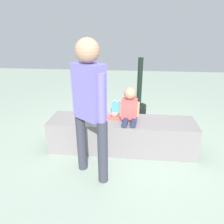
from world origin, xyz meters
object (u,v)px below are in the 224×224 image
handbag_black_leather (138,114)px  party_cup_red (91,126)px  gift_bag (117,109)px  adult_standing (90,101)px  cake_plate (114,116)px  handbag_brown_canvas (133,123)px  water_bottle_near_gift (87,113)px  child_seated (130,107)px  cake_box_white (112,126)px

handbag_black_leather → party_cup_red: bearing=-150.8°
party_cup_red → gift_bag: bearing=57.0°
adult_standing → handbag_black_leather: size_ratio=4.53×
cake_plate → party_cup_red: cake_plate is taller
handbag_brown_canvas → water_bottle_near_gift: bearing=154.0°
cake_plate → gift_bag: cake_plate is taller
child_seated → handbag_black_leather: child_seated is taller
water_bottle_near_gift → child_seated: bearing=-52.2°
cake_box_white → water_bottle_near_gift: bearing=141.0°
handbag_brown_canvas → cake_box_white: bearing=179.7°
gift_bag → handbag_brown_canvas: 0.68m
child_seated → cake_box_white: 0.96m
child_seated → gift_bag: (-0.27, 1.25, -0.53)m
handbag_brown_canvas → child_seated: bearing=-96.0°
adult_standing → cake_box_white: 1.55m
child_seated → adult_standing: size_ratio=0.30×
cake_box_white → handbag_black_leather: handbag_black_leather is taller
gift_bag → cake_box_white: bearing=-93.4°
water_bottle_near_gift → party_cup_red: water_bottle_near_gift is taller
cake_plate → handbag_black_leather: cake_plate is taller
water_bottle_near_gift → handbag_brown_canvas: bearing=-26.0°
cake_box_white → handbag_black_leather: size_ratio=0.78×
adult_standing → water_bottle_near_gift: size_ratio=8.15×
cake_plate → party_cup_red: size_ratio=1.99×
cake_plate → water_bottle_near_gift: 1.27m
child_seated → party_cup_red: child_seated is taller
cake_plate → water_bottle_near_gift: (-0.65, 1.02, -0.40)m
child_seated → party_cup_red: size_ratio=4.28×
adult_standing → handbag_black_leather: 1.96m
handbag_black_leather → child_seated: bearing=-98.7°
party_cup_red → handbag_brown_canvas: 0.76m
cake_plate → water_bottle_near_gift: cake_plate is taller
cake_plate → water_bottle_near_gift: bearing=122.7°
adult_standing → cake_box_white: size_ratio=5.79×
party_cup_red → cake_box_white: size_ratio=0.41×
cake_plate → gift_bag: 1.19m
water_bottle_near_gift → handbag_black_leather: 1.04m
party_cup_red → cake_box_white: cake_box_white is taller
handbag_brown_canvas → cake_plate: bearing=-117.0°
cake_box_white → handbag_brown_canvas: size_ratio=0.77×
party_cup_red → handbag_black_leather: (0.85, 0.47, 0.08)m
gift_bag → cake_box_white: size_ratio=1.22×
adult_standing → cake_plate: (0.21, 0.69, -0.48)m
gift_bag → water_bottle_near_gift: bearing=-168.0°
party_cup_red → adult_standing: bearing=-77.7°
gift_bag → party_cup_red: 0.76m
child_seated → handbag_brown_canvas: size_ratio=1.35×
cake_box_white → handbag_brown_canvas: handbag_brown_canvas is taller
adult_standing → party_cup_red: (-0.26, 1.19, -0.91)m
cake_box_white → handbag_brown_canvas: (0.38, -0.00, 0.07)m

